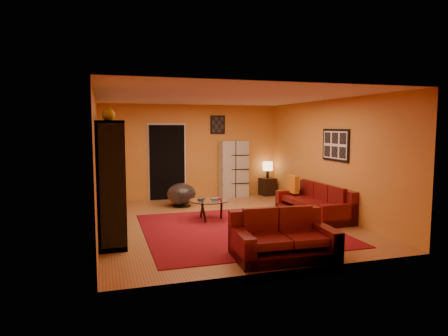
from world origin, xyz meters
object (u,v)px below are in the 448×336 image
object	(u,v)px
loveseat	(282,238)
side_table	(267,187)
entertainment_unit	(110,176)
tv	(112,179)
storage_cabinet	(234,169)
sofa	(317,204)
bowl_chair	(181,194)
coffee_table	(209,202)
table_lamp	(268,167)

from	to	relation	value
loveseat	side_table	bearing A→B (deg)	-17.75
entertainment_unit	tv	distance (m)	0.10
tv	entertainment_unit	bearing A→B (deg)	142.26
tv	storage_cabinet	bearing A→B (deg)	-51.15
tv	sofa	bearing A→B (deg)	-92.81
entertainment_unit	bowl_chair	xyz separation A→B (m)	(1.75, 1.84, -0.74)
coffee_table	storage_cabinet	bearing A→B (deg)	61.20
sofa	table_lamp	size ratio (longest dim) A/B	4.38
bowl_chair	storage_cabinet	bearing A→B (deg)	29.39
coffee_table	side_table	bearing A→B (deg)	45.91
tv	loveseat	distance (m)	3.55
storage_cabinet	table_lamp	world-z (taller)	storage_cabinet
entertainment_unit	storage_cabinet	bearing A→B (deg)	39.09
storage_cabinet	sofa	bearing A→B (deg)	-76.09
sofa	table_lamp	world-z (taller)	table_lamp
sofa	loveseat	distance (m)	2.97
table_lamp	coffee_table	bearing A→B (deg)	-134.09
bowl_chair	side_table	world-z (taller)	bowl_chair
tv	side_table	distance (m)	5.23
loveseat	storage_cabinet	distance (m)	5.33
tv	sofa	size ratio (longest dim) A/B	0.44
table_lamp	storage_cabinet	bearing A→B (deg)	177.21
tv	coffee_table	bearing A→B (deg)	-85.04
coffee_table	sofa	bearing A→B (deg)	-9.25
tv	coffee_table	xyz separation A→B (m)	(1.99, 0.17, -0.60)
entertainment_unit	storage_cabinet	size ratio (longest dim) A/B	1.88
coffee_table	table_lamp	xyz separation A→B (m)	(2.43, 2.51, 0.45)
loveseat	entertainment_unit	bearing A→B (deg)	49.10
bowl_chair	side_table	xyz separation A→B (m)	(2.72, 0.91, -0.06)
sofa	storage_cabinet	world-z (taller)	storage_cabinet
bowl_chair	side_table	size ratio (longest dim) A/B	1.44
coffee_table	storage_cabinet	world-z (taller)	storage_cabinet
sofa	tv	bearing A→B (deg)	175.37
bowl_chair	coffee_table	bearing A→B (deg)	-79.76
entertainment_unit	loveseat	size ratio (longest dim) A/B	1.91
tv	coffee_table	distance (m)	2.08
storage_cabinet	loveseat	bearing A→B (deg)	-104.53
storage_cabinet	tv	bearing A→B (deg)	-145.33
table_lamp	tv	bearing A→B (deg)	-148.73
entertainment_unit	sofa	world-z (taller)	entertainment_unit
entertainment_unit	loveseat	xyz separation A→B (m)	(2.49, -2.42, -0.77)
tv	side_table	size ratio (longest dim) A/B	1.86
entertainment_unit	storage_cabinet	distance (m)	4.45
entertainment_unit	coffee_table	size ratio (longest dim) A/B	3.51
entertainment_unit	side_table	size ratio (longest dim) A/B	6.00
tv	loveseat	size ratio (longest dim) A/B	0.59
loveseat	bowl_chair	distance (m)	4.32
storage_cabinet	bowl_chair	distance (m)	2.01
entertainment_unit	sofa	size ratio (longest dim) A/B	1.44
tv	table_lamp	bearing A→B (deg)	-58.73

